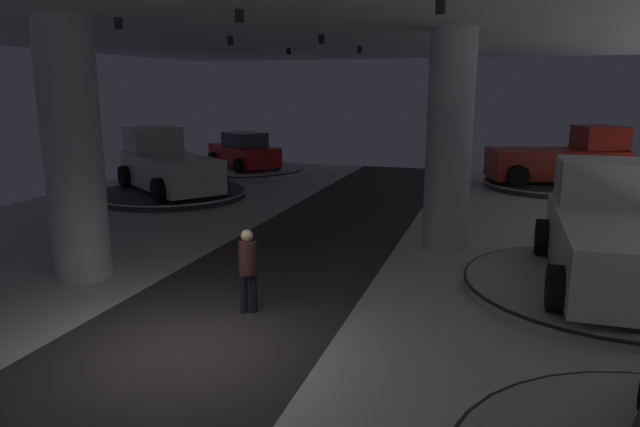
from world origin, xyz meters
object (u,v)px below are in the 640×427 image
Objects in this scene: display_platform_far_left at (172,194)px; pickup_truck_far_left at (167,165)px; pickup_truck_mid_right at (611,235)px; column_right at (449,142)px; column_left at (73,152)px; display_car_deep_left at (244,152)px; pickup_truck_deep_right at (563,159)px; visitor_walking_near at (248,266)px; display_platform_deep_right at (553,184)px; display_platform_mid_right at (608,288)px; display_platform_deep_left at (244,170)px.

pickup_truck_far_left is (-0.26, 0.19, 1.04)m from display_platform_far_left.
column_right is at bearing 146.77° from pickup_truck_mid_right.
column_left is 15.55m from display_car_deep_left.
pickup_truck_deep_right reaches higher than visitor_walking_near.
pickup_truck_far_left reaches higher than display_platform_deep_right.
column_right is 11.28m from pickup_truck_deep_right.
column_right is at bearing 143.25° from display_platform_mid_right.
display_car_deep_left is 0.78× the size of pickup_truck_deep_right.
display_platform_far_left is at bearing -154.82° from display_platform_deep_right.
pickup_truck_far_left is (-14.33, 6.64, 1.05)m from display_platform_mid_right.
pickup_truck_far_left is (-10.83, 4.03, -1.57)m from column_right.
pickup_truck_mid_right is at bearing 13.22° from column_left.
column_left reaches higher than pickup_truck_far_left.
pickup_truck_mid_right is 18.90m from display_platform_deep_left.
column_right reaches higher than pickup_truck_far_left.
column_right reaches higher than display_platform_deep_right.
column_right is 11.29m from display_platform_deep_right.
pickup_truck_mid_right is 12.76m from display_platform_deep_right.
display_platform_deep_left is at bearing -179.13° from pickup_truck_deep_right.
column_left is at bearing -146.68° from column_right.
column_left reaches higher than pickup_truck_deep_right.
column_left is 19.04m from pickup_truck_deep_right.
pickup_truck_deep_right is 3.57× the size of visitor_walking_near.
pickup_truck_mid_right is at bearing -23.55° from display_platform_far_left.
display_platform_deep_right is 17.35m from visitor_walking_near.
column_left is at bearing 169.46° from visitor_walking_near.
display_platform_deep_right is at bearing 0.53° from display_platform_deep_left.
visitor_walking_near is at bearing -111.87° from display_platform_deep_right.
display_platform_deep_left is 6.46m from display_platform_far_left.
pickup_truck_mid_right is at bearing -89.76° from display_platform_deep_right.
column_right is at bearing -19.96° from display_platform_far_left.
pickup_truck_deep_right is 17.54m from visitor_walking_near.
display_platform_mid_right is 1.07× the size of pickup_truck_mid_right.
display_platform_deep_left is at bearing 138.16° from pickup_truck_mid_right.
column_left reaches higher than pickup_truck_mid_right.
display_car_deep_left is at bearing 137.44° from display_platform_mid_right.
pickup_truck_deep_right reaches higher than display_car_deep_left.
pickup_truck_far_left is (-14.33, 6.32, 0.02)m from pickup_truck_mid_right.
display_platform_far_left is (-14.07, 6.13, -1.02)m from pickup_truck_mid_right.
column_right reaches higher than pickup_truck_mid_right.
pickup_truck_deep_right is at bearing 0.87° from display_platform_deep_left.
column_right is 14.82m from display_car_deep_left.
pickup_truck_deep_right is (14.30, 0.24, 0.15)m from display_car_deep_left.
pickup_truck_deep_right is 15.84m from display_platform_far_left.
pickup_truck_far_left reaches higher than visitor_walking_near.
display_platform_deep_left is at bearing 87.59° from pickup_truck_far_left.
pickup_truck_far_left is at bearing -156.02° from pickup_truck_deep_right.
display_platform_deep_left is (-14.06, 12.59, -1.01)m from pickup_truck_mid_right.
display_car_deep_left is 6.26m from pickup_truck_far_left.
display_platform_deep_left reaches higher than display_platform_far_left.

